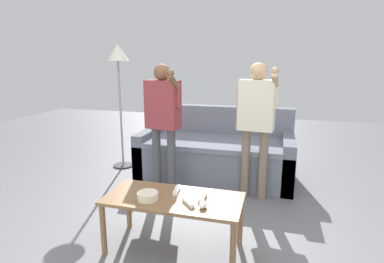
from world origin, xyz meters
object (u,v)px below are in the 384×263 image
(player_left, at_px, (163,114))
(floor_lamp, at_px, (118,64))
(coffee_table, at_px, (173,204))
(game_remote_wand_far, at_px, (177,190))
(game_remote_nunchuk, at_px, (203,205))
(game_remote_wand_spare, at_px, (188,202))
(snack_bowl, at_px, (148,196))
(player_right, at_px, (256,115))
(couch, at_px, (216,153))
(game_remote_wand_near, at_px, (203,198))

(player_left, bearing_deg, floor_lamp, 141.83)
(coffee_table, relative_size, game_remote_wand_far, 6.43)
(game_remote_nunchuk, bearing_deg, game_remote_wand_spare, 167.36)
(game_remote_wand_spare, bearing_deg, snack_bowl, -178.02)
(player_right, distance_m, player_left, 1.00)
(player_right, bearing_deg, snack_bowl, -119.35)
(snack_bowl, xyz_separation_m, floor_lamp, (-1.19, 1.81, 0.97))
(coffee_table, relative_size, player_left, 0.73)
(coffee_table, distance_m, game_remote_wand_far, 0.12)
(coffee_table, height_order, player_right, player_right)
(game_remote_nunchuk, xyz_separation_m, player_left, (-0.72, 1.12, 0.44))
(game_remote_wand_far, bearing_deg, coffee_table, -87.21)
(snack_bowl, xyz_separation_m, game_remote_wand_spare, (0.32, 0.01, -0.01))
(snack_bowl, height_order, game_remote_wand_far, snack_bowl)
(coffee_table, bearing_deg, game_remote_wand_spare, -29.60)
(snack_bowl, distance_m, game_remote_wand_far, 0.26)
(snack_bowl, bearing_deg, coffee_table, 28.56)
(game_remote_wand_spare, bearing_deg, couch, 94.48)
(couch, xyz_separation_m, game_remote_wand_far, (-0.01, -1.62, 0.16))
(game_remote_wand_far, bearing_deg, game_remote_wand_near, -18.46)
(couch, relative_size, floor_lamp, 1.13)
(player_right, bearing_deg, floor_lamp, 163.62)
(game_remote_nunchuk, bearing_deg, game_remote_wand_near, 104.95)
(floor_lamp, relative_size, player_left, 1.17)
(couch, xyz_separation_m, game_remote_wand_spare, (0.14, -1.80, 0.16))
(game_remote_nunchuk, relative_size, game_remote_wand_spare, 0.66)
(game_remote_wand_near, bearing_deg, player_right, 74.99)
(coffee_table, relative_size, game_remote_wand_spare, 7.98)
(coffee_table, bearing_deg, floor_lamp, 128.37)
(player_left, relative_size, game_remote_wand_spare, 10.89)
(game_remote_nunchuk, relative_size, game_remote_wand_far, 0.53)
(game_remote_nunchuk, distance_m, game_remote_wand_near, 0.14)
(snack_bowl, height_order, game_remote_wand_spare, snack_bowl)
(coffee_table, xyz_separation_m, snack_bowl, (-0.17, -0.09, 0.09))
(game_remote_nunchuk, xyz_separation_m, game_remote_wand_near, (-0.04, 0.13, -0.01))
(snack_bowl, bearing_deg, game_remote_wand_spare, 1.98)
(coffee_table, distance_m, player_left, 1.22)
(snack_bowl, distance_m, game_remote_nunchuk, 0.44)
(coffee_table, distance_m, player_right, 1.38)
(player_left, bearing_deg, player_right, 8.82)
(player_right, height_order, player_left, player_right)
(snack_bowl, relative_size, game_remote_wand_spare, 1.20)
(couch, distance_m, game_remote_wand_spare, 1.82)
(floor_lamp, relative_size, game_remote_wand_spare, 12.77)
(coffee_table, height_order, game_remote_wand_near, game_remote_wand_near)
(player_right, xyz_separation_m, game_remote_wand_spare, (-0.39, -1.24, -0.46))
(snack_bowl, height_order, player_right, player_right)
(couch, relative_size, snack_bowl, 11.98)
(game_remote_wand_spare, bearing_deg, game_remote_wand_far, 129.44)
(player_left, distance_m, game_remote_wand_near, 1.28)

